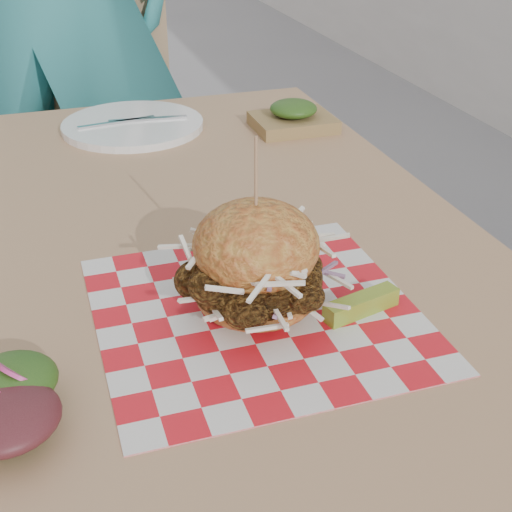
# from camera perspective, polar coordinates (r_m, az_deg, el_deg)

# --- Properties ---
(patio_table) EXTENTS (0.80, 1.20, 0.75)m
(patio_table) POSITION_cam_1_polar(r_m,az_deg,el_deg) (1.05, -5.59, -1.41)
(patio_table) COLOR tan
(patio_table) RESTS_ON ground
(patio_chair) EXTENTS (0.47, 0.48, 0.95)m
(patio_chair) POSITION_cam_1_polar(r_m,az_deg,el_deg) (2.04, -11.81, 10.03)
(patio_chair) COLOR tan
(patio_chair) RESTS_ON ground
(paper_liner) EXTENTS (0.36, 0.36, 0.00)m
(paper_liner) POSITION_cam_1_polar(r_m,az_deg,el_deg) (0.82, -0.00, -4.50)
(paper_liner) COLOR red
(paper_liner) RESTS_ON patio_table
(sandwich) EXTENTS (0.19, 0.19, 0.21)m
(sandwich) POSITION_cam_1_polar(r_m,az_deg,el_deg) (0.79, -0.00, -0.90)
(sandwich) COLOR #C08336
(sandwich) RESTS_ON paper_liner
(pickle_spear) EXTENTS (0.10, 0.04, 0.02)m
(pickle_spear) POSITION_cam_1_polar(r_m,az_deg,el_deg) (0.82, 8.42, -3.86)
(pickle_spear) COLOR #929F2E
(pickle_spear) RESTS_ON paper_liner
(side_salad) EXTENTS (0.14, 0.14, 0.05)m
(side_salad) POSITION_cam_1_polar(r_m,az_deg,el_deg) (0.71, -19.27, -11.41)
(side_salad) COLOR #3F1419
(side_salad) RESTS_ON patio_table
(place_setting) EXTENTS (0.27, 0.27, 0.02)m
(place_setting) POSITION_cam_1_polar(r_m,az_deg,el_deg) (1.41, -9.83, 10.28)
(place_setting) COLOR white
(place_setting) RESTS_ON patio_table
(kraft_tray) EXTENTS (0.15, 0.12, 0.06)m
(kraft_tray) POSITION_cam_1_polar(r_m,az_deg,el_deg) (1.39, 3.00, 11.02)
(kraft_tray) COLOR olive
(kraft_tray) RESTS_ON patio_table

